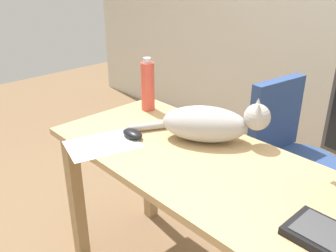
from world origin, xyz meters
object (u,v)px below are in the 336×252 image
at_px(office_chair, 288,176).
at_px(cat, 210,123).
at_px(computer_mouse, 133,134).
at_px(water_bottle, 148,86).

distance_m(office_chair, cat, 0.72).
distance_m(cat, computer_mouse, 0.34).
distance_m(cat, water_bottle, 0.45).
bearing_deg(cat, office_chair, 78.66).
xyz_separation_m(office_chair, computer_mouse, (-0.36, -0.78, 0.39)).
relative_size(office_chair, computer_mouse, 8.08).
bearing_deg(water_bottle, cat, -4.63).
bearing_deg(cat, water_bottle, 175.37).
bearing_deg(office_chair, water_bottle, -137.33).
relative_size(office_chair, water_bottle, 3.28).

